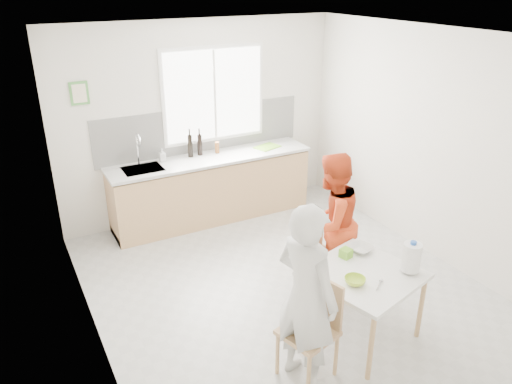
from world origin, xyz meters
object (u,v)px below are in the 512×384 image
at_px(person_red, 330,223).
at_px(wine_bottle_b, 200,144).
at_px(bowl_green, 355,281).
at_px(wine_bottle_a, 190,146).
at_px(milk_jug, 412,257).
at_px(chair_left, 313,324).
at_px(chair_far, 319,251).
at_px(person_white, 306,297).
at_px(bowl_white, 361,249).
at_px(dining_table, 363,279).

bearing_deg(person_red, wine_bottle_b, -92.14).
xyz_separation_m(bowl_green, wine_bottle_a, (-0.27, 3.24, 0.34)).
bearing_deg(milk_jug, chair_left, 164.39).
distance_m(chair_far, person_white, 1.45).
distance_m(chair_far, bowl_green, 1.06).
bearing_deg(bowl_white, wine_bottle_b, 100.53).
bearing_deg(bowl_green, wine_bottle_a, 94.69).
distance_m(dining_table, wine_bottle_a, 3.20).
distance_m(bowl_white, wine_bottle_b, 2.90).
relative_size(dining_table, chair_far, 1.38).
height_order(chair_left, bowl_white, chair_left).
relative_size(dining_table, person_white, 0.68).
distance_m(bowl_green, bowl_white, 0.58).
xyz_separation_m(dining_table, bowl_white, (0.22, 0.32, 0.10)).
xyz_separation_m(milk_jug, wine_bottle_b, (-0.69, 3.34, 0.20)).
height_order(dining_table, milk_jug, milk_jug).
bearing_deg(chair_far, bowl_green, -122.55).
distance_m(wine_bottle_a, wine_bottle_b, 0.15).
distance_m(person_red, bowl_white, 0.52).
xyz_separation_m(chair_far, wine_bottle_b, (-0.43, 2.28, 0.62)).
bearing_deg(bowl_white, chair_far, 99.94).
xyz_separation_m(bowl_white, wine_bottle_b, (-0.53, 2.83, 0.33)).
height_order(bowl_green, wine_bottle_b, wine_bottle_b).
xyz_separation_m(person_white, milk_jug, (1.15, 0.02, 0.04)).
bearing_deg(chair_far, bowl_white, -95.09).
xyz_separation_m(chair_left, bowl_white, (0.88, 0.50, 0.24)).
relative_size(chair_left, bowl_green, 4.79).
bearing_deg(chair_far, milk_jug, -91.34).
bearing_deg(person_white, milk_jug, -104.15).
bearing_deg(person_red, bowl_green, 51.45).
relative_size(milk_jug, wine_bottle_a, 0.92).
bearing_deg(dining_table, wine_bottle_a, 98.09).
bearing_deg(chair_far, dining_table, -113.32).
bearing_deg(chair_left, wine_bottle_b, 158.84).
bearing_deg(bowl_white, chair_left, -150.69).
bearing_deg(person_white, bowl_white, -77.09).
bearing_deg(bowl_white, dining_table, -125.17).
distance_m(chair_left, person_red, 1.38).
distance_m(chair_left, wine_bottle_b, 3.40).
relative_size(chair_left, wine_bottle_a, 2.81).
bearing_deg(person_red, wine_bottle_a, -88.71).
xyz_separation_m(dining_table, person_white, (-0.76, -0.20, 0.19)).
relative_size(chair_far, wine_bottle_a, 2.55).
bearing_deg(dining_table, person_red, 74.77).
relative_size(bowl_white, milk_jug, 0.79).
bearing_deg(dining_table, chair_far, 81.70).
bearing_deg(wine_bottle_a, person_red, -73.68).
bearing_deg(wine_bottle_a, chair_left, -93.67).
relative_size(bowl_white, wine_bottle_b, 0.78).
height_order(dining_table, wine_bottle_a, wine_bottle_a).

